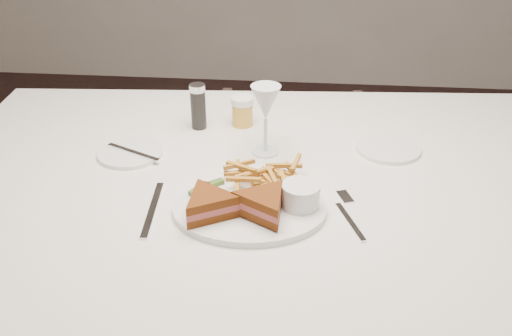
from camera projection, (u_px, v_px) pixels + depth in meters
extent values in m
cube|color=silver|center=(258.00, 298.00, 1.50)|extent=(1.60, 1.12, 0.75)
imported|color=#4D392F|center=(291.00, 169.00, 2.24)|extent=(0.60, 0.57, 0.60)
ellipsoid|color=white|center=(249.00, 209.00, 1.18)|extent=(0.34, 0.27, 0.01)
cube|color=silver|center=(153.00, 209.00, 1.19)|extent=(0.03, 0.21, 0.00)
cylinder|color=white|center=(130.00, 153.00, 1.40)|extent=(0.16, 0.16, 0.01)
cylinder|color=white|center=(388.00, 148.00, 1.42)|extent=(0.16, 0.16, 0.01)
cylinder|color=black|center=(198.00, 106.00, 1.50)|extent=(0.04, 0.04, 0.12)
cylinder|color=gold|center=(242.00, 111.00, 1.53)|extent=(0.06, 0.06, 0.08)
cube|color=#446523|center=(212.00, 184.00, 1.24)|extent=(0.05, 0.05, 0.01)
cube|color=#446523|center=(199.00, 189.00, 1.23)|extent=(0.04, 0.06, 0.01)
cylinder|color=white|center=(301.00, 195.00, 1.17)|extent=(0.08, 0.08, 0.05)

